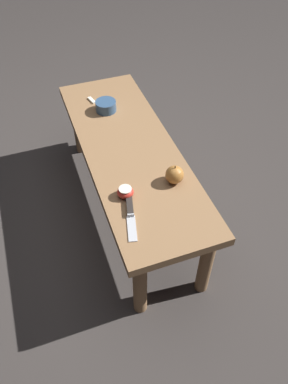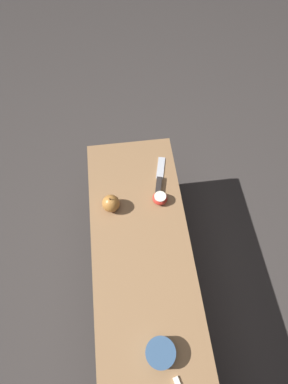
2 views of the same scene
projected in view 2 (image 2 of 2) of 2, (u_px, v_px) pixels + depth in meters
name	position (u px, v px, depth m)	size (l,w,h in m)	color
ground_plane	(144.00, 285.00, 1.55)	(8.00, 8.00, 0.00)	#383330
wooden_bench	(143.00, 268.00, 1.24)	(1.21, 0.41, 0.41)	olive
knife	(159.00, 181.00, 1.35)	(0.21, 0.08, 0.02)	#B7BABF
apple_whole	(111.00, 203.00, 1.27)	(0.08, 0.08, 0.09)	#B27233
apple_cut	(160.00, 198.00, 1.30)	(0.07, 0.07, 0.04)	red
bowl	(160.00, 353.00, 1.02)	(0.10, 0.10, 0.05)	#335175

